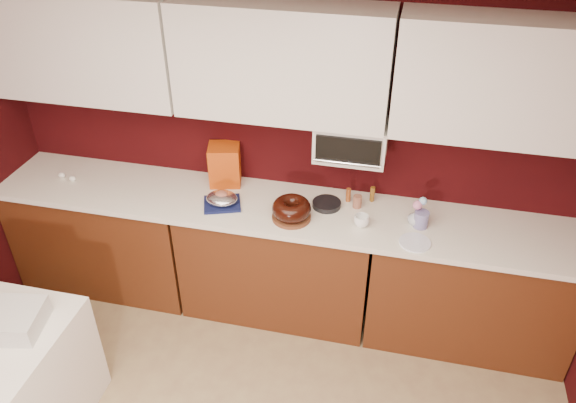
% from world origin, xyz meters
% --- Properties ---
extents(ceiling, '(4.00, 4.50, 0.02)m').
position_xyz_m(ceiling, '(0.00, 0.00, 2.50)').
color(ceiling, white).
rests_on(ceiling, wall_back).
extents(wall_back, '(4.00, 0.02, 2.50)m').
position_xyz_m(wall_back, '(0.00, 2.25, 1.25)').
color(wall_back, '#320608').
rests_on(wall_back, floor).
extents(base_cabinet_left, '(1.31, 0.58, 0.86)m').
position_xyz_m(base_cabinet_left, '(-1.33, 1.94, 0.43)').
color(base_cabinet_left, '#552711').
rests_on(base_cabinet_left, floor).
extents(base_cabinet_center, '(1.31, 0.58, 0.86)m').
position_xyz_m(base_cabinet_center, '(0.00, 1.94, 0.43)').
color(base_cabinet_center, '#552711').
rests_on(base_cabinet_center, floor).
extents(base_cabinet_right, '(1.31, 0.58, 0.86)m').
position_xyz_m(base_cabinet_right, '(1.33, 1.94, 0.43)').
color(base_cabinet_right, '#552711').
rests_on(base_cabinet_right, floor).
extents(countertop, '(4.00, 0.62, 0.04)m').
position_xyz_m(countertop, '(0.00, 1.94, 0.88)').
color(countertop, white).
rests_on(countertop, base_cabinet_center).
extents(upper_cabinet_left, '(1.31, 0.33, 0.70)m').
position_xyz_m(upper_cabinet_left, '(-1.33, 2.08, 1.85)').
color(upper_cabinet_left, white).
rests_on(upper_cabinet_left, wall_back).
extents(upper_cabinet_center, '(1.31, 0.33, 0.70)m').
position_xyz_m(upper_cabinet_center, '(0.00, 2.08, 1.85)').
color(upper_cabinet_center, white).
rests_on(upper_cabinet_center, wall_back).
extents(upper_cabinet_right, '(1.31, 0.33, 0.70)m').
position_xyz_m(upper_cabinet_right, '(1.33, 2.08, 1.85)').
color(upper_cabinet_right, white).
rests_on(upper_cabinet_right, wall_back).
extents(toaster_oven, '(0.45, 0.30, 0.25)m').
position_xyz_m(toaster_oven, '(0.45, 2.10, 1.38)').
color(toaster_oven, white).
rests_on(toaster_oven, upper_cabinet_center).
extents(toaster_oven_door, '(0.40, 0.02, 0.18)m').
position_xyz_m(toaster_oven_door, '(0.45, 1.94, 1.38)').
color(toaster_oven_door, black).
rests_on(toaster_oven_door, toaster_oven).
extents(toaster_oven_handle, '(0.42, 0.02, 0.02)m').
position_xyz_m(toaster_oven_handle, '(0.45, 1.93, 1.30)').
color(toaster_oven_handle, silver).
rests_on(toaster_oven_handle, toaster_oven).
extents(cake_base, '(0.31, 0.31, 0.02)m').
position_xyz_m(cake_base, '(0.13, 1.83, 0.91)').
color(cake_base, brown).
rests_on(cake_base, countertop).
extents(bundt_cake, '(0.33, 0.33, 0.10)m').
position_xyz_m(bundt_cake, '(0.13, 1.83, 0.98)').
color(bundt_cake, black).
rests_on(bundt_cake, cake_base).
extents(navy_towel, '(0.30, 0.28, 0.02)m').
position_xyz_m(navy_towel, '(-0.36, 1.87, 0.91)').
color(navy_towel, '#131948').
rests_on(navy_towel, countertop).
extents(foil_ham_nest, '(0.22, 0.19, 0.08)m').
position_xyz_m(foil_ham_nest, '(-0.36, 1.87, 0.96)').
color(foil_ham_nest, white).
rests_on(foil_ham_nest, navy_towel).
extents(roasted_ham, '(0.10, 0.08, 0.06)m').
position_xyz_m(roasted_ham, '(-0.36, 1.87, 0.98)').
color(roasted_ham, '#AB644E').
rests_on(roasted_ham, foil_ham_nest).
extents(pandoro_box, '(0.26, 0.24, 0.29)m').
position_xyz_m(pandoro_box, '(-0.43, 2.15, 1.05)').
color(pandoro_box, '#AC260B').
rests_on(pandoro_box, countertop).
extents(dark_pan, '(0.21, 0.21, 0.03)m').
position_xyz_m(dark_pan, '(0.32, 2.02, 0.92)').
color(dark_pan, black).
rests_on(dark_pan, countertop).
extents(coffee_mug, '(0.12, 0.12, 0.09)m').
position_xyz_m(coffee_mug, '(0.58, 1.85, 0.95)').
color(coffee_mug, white).
rests_on(coffee_mug, countertop).
extents(blue_jar, '(0.09, 0.09, 0.11)m').
position_xyz_m(blue_jar, '(0.95, 1.93, 0.96)').
color(blue_jar, navy).
rests_on(blue_jar, countertop).
extents(flower_vase, '(0.10, 0.10, 0.12)m').
position_xyz_m(flower_vase, '(0.91, 1.94, 0.96)').
color(flower_vase, silver).
rests_on(flower_vase, countertop).
extents(flower_pink, '(0.06, 0.06, 0.06)m').
position_xyz_m(flower_pink, '(0.91, 1.94, 1.05)').
color(flower_pink, pink).
rests_on(flower_pink, flower_vase).
extents(flower_blue, '(0.05, 0.05, 0.05)m').
position_xyz_m(flower_blue, '(0.94, 1.96, 1.07)').
color(flower_blue, '#9BD1F9').
rests_on(flower_blue, flower_vase).
extents(china_plate, '(0.20, 0.20, 0.01)m').
position_xyz_m(china_plate, '(0.92, 1.74, 0.91)').
color(china_plate, white).
rests_on(china_plate, countertop).
extents(amber_bottle, '(0.03, 0.03, 0.10)m').
position_xyz_m(amber_bottle, '(0.46, 2.11, 0.95)').
color(amber_bottle, brown).
rests_on(amber_bottle, countertop).
extents(paper_cup, '(0.06, 0.06, 0.09)m').
position_xyz_m(paper_cup, '(0.52, 2.05, 0.94)').
color(paper_cup, brown).
rests_on(paper_cup, countertop).
extents(egg_left, '(0.05, 0.04, 0.04)m').
position_xyz_m(egg_left, '(-1.61, 1.94, 0.92)').
color(egg_left, white).
rests_on(egg_left, countertop).
extents(egg_right, '(0.06, 0.06, 0.04)m').
position_xyz_m(egg_right, '(-1.51, 1.92, 0.92)').
color(egg_right, white).
rests_on(egg_right, countertop).
extents(newspaper_stack, '(0.39, 0.35, 0.12)m').
position_xyz_m(newspaper_stack, '(-1.18, 0.69, 0.81)').
color(newspaper_stack, silver).
rests_on(newspaper_stack, dining_table).
extents(amber_bottle_tall, '(0.04, 0.04, 0.11)m').
position_xyz_m(amber_bottle_tall, '(0.61, 2.15, 0.95)').
color(amber_bottle_tall, brown).
rests_on(amber_bottle_tall, countertop).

